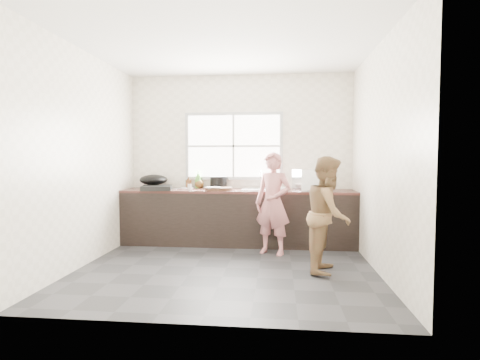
# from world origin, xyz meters

# --- Properties ---
(floor) EXTENTS (3.60, 3.20, 0.01)m
(floor) POSITION_xyz_m (0.00, 0.00, -0.01)
(floor) COLOR #28282B
(floor) RESTS_ON ground
(ceiling) EXTENTS (3.60, 3.20, 0.01)m
(ceiling) POSITION_xyz_m (0.00, 0.00, 2.71)
(ceiling) COLOR silver
(ceiling) RESTS_ON wall_back
(wall_back) EXTENTS (3.60, 0.01, 2.70)m
(wall_back) POSITION_xyz_m (0.00, 1.60, 1.35)
(wall_back) COLOR silver
(wall_back) RESTS_ON ground
(wall_left) EXTENTS (0.01, 3.20, 2.70)m
(wall_left) POSITION_xyz_m (-1.80, 0.00, 1.35)
(wall_left) COLOR beige
(wall_left) RESTS_ON ground
(wall_right) EXTENTS (0.01, 3.20, 2.70)m
(wall_right) POSITION_xyz_m (1.80, 0.00, 1.35)
(wall_right) COLOR silver
(wall_right) RESTS_ON ground
(wall_front) EXTENTS (3.60, 0.01, 2.70)m
(wall_front) POSITION_xyz_m (0.00, -1.60, 1.35)
(wall_front) COLOR beige
(wall_front) RESTS_ON ground
(cabinet) EXTENTS (3.60, 0.62, 0.82)m
(cabinet) POSITION_xyz_m (0.00, 1.29, 0.41)
(cabinet) COLOR black
(cabinet) RESTS_ON floor
(countertop) EXTENTS (3.60, 0.64, 0.04)m
(countertop) POSITION_xyz_m (0.00, 1.29, 0.84)
(countertop) COLOR #3A1D17
(countertop) RESTS_ON cabinet
(sink) EXTENTS (0.55, 0.45, 0.02)m
(sink) POSITION_xyz_m (0.35, 1.29, 0.86)
(sink) COLOR silver
(sink) RESTS_ON countertop
(faucet) EXTENTS (0.02, 0.02, 0.30)m
(faucet) POSITION_xyz_m (0.35, 1.49, 1.01)
(faucet) COLOR silver
(faucet) RESTS_ON countertop
(window_frame) EXTENTS (1.60, 0.05, 1.10)m
(window_frame) POSITION_xyz_m (-0.10, 1.59, 1.55)
(window_frame) COLOR #9EA0A5
(window_frame) RESTS_ON wall_back
(window_glazing) EXTENTS (1.50, 0.01, 1.00)m
(window_glazing) POSITION_xyz_m (-0.10, 1.57, 1.55)
(window_glazing) COLOR white
(window_glazing) RESTS_ON window_frame
(woman) EXTENTS (0.58, 0.49, 1.34)m
(woman) POSITION_xyz_m (0.56, 0.74, 0.67)
(woman) COLOR #C87879
(woman) RESTS_ON floor
(person_side) EXTENTS (0.67, 0.77, 1.38)m
(person_side) POSITION_xyz_m (1.23, -0.01, 0.69)
(person_side) COLOR brown
(person_side) RESTS_ON floor
(cutting_board) EXTENTS (0.55, 0.55, 0.04)m
(cutting_board) POSITION_xyz_m (-0.29, 1.22, 0.88)
(cutting_board) COLOR #322013
(cutting_board) RESTS_ON countertop
(cleaver) EXTENTS (0.20, 0.18, 0.01)m
(cleaver) POSITION_xyz_m (-0.36, 1.27, 0.90)
(cleaver) COLOR #BABDC2
(cleaver) RESTS_ON cutting_board
(bowl_mince) EXTENTS (0.25, 0.25, 0.06)m
(bowl_mince) POSITION_xyz_m (-0.35, 1.12, 0.89)
(bowl_mince) COLOR white
(bowl_mince) RESTS_ON countertop
(bowl_crabs) EXTENTS (0.24, 0.24, 0.07)m
(bowl_crabs) POSITION_xyz_m (0.52, 1.33, 0.89)
(bowl_crabs) COLOR white
(bowl_crabs) RESTS_ON countertop
(bowl_held) EXTENTS (0.26, 0.26, 0.07)m
(bowl_held) POSITION_xyz_m (0.66, 1.08, 0.89)
(bowl_held) COLOR silver
(bowl_held) RESTS_ON countertop
(black_pot) EXTENTS (0.33, 0.33, 0.20)m
(black_pot) POSITION_xyz_m (-0.34, 1.50, 0.96)
(black_pot) COLOR black
(black_pot) RESTS_ON countertop
(plate_food) EXTENTS (0.22, 0.22, 0.02)m
(plate_food) POSITION_xyz_m (-0.84, 1.44, 0.87)
(plate_food) COLOR white
(plate_food) RESTS_ON countertop
(bottle_green) EXTENTS (0.14, 0.14, 0.29)m
(bottle_green) POSITION_xyz_m (-0.68, 1.52, 1.01)
(bottle_green) COLOR #4B9430
(bottle_green) RESTS_ON countertop
(bottle_brown_tall) EXTENTS (0.11, 0.11, 0.19)m
(bottle_brown_tall) POSITION_xyz_m (-0.83, 1.48, 0.95)
(bottle_brown_tall) COLOR #402410
(bottle_brown_tall) RESTS_ON countertop
(bottle_brown_short) EXTENTS (0.16, 0.16, 0.18)m
(bottle_brown_short) POSITION_xyz_m (-0.66, 1.52, 0.95)
(bottle_brown_short) COLOR #493112
(bottle_brown_short) RESTS_ON countertop
(glass_jar) EXTENTS (0.06, 0.06, 0.09)m
(glass_jar) POSITION_xyz_m (-0.75, 1.20, 0.90)
(glass_jar) COLOR silver
(glass_jar) RESTS_ON countertop
(burner) EXTENTS (0.53, 0.53, 0.07)m
(burner) POSITION_xyz_m (-1.25, 1.12, 0.89)
(burner) COLOR black
(burner) RESTS_ON countertop
(wok) EXTENTS (0.57, 0.57, 0.17)m
(wok) POSITION_xyz_m (-1.38, 1.36, 1.00)
(wok) COLOR black
(wok) RESTS_ON burner
(dish_rack) EXTENTS (0.52, 0.45, 0.32)m
(dish_rack) POSITION_xyz_m (1.10, 1.26, 1.02)
(dish_rack) COLOR silver
(dish_rack) RESTS_ON countertop
(pot_lid_left) EXTENTS (0.37, 0.37, 0.01)m
(pot_lid_left) POSITION_xyz_m (-1.08, 1.23, 0.87)
(pot_lid_left) COLOR silver
(pot_lid_left) RESTS_ON countertop
(pot_lid_right) EXTENTS (0.28, 0.28, 0.01)m
(pot_lid_right) POSITION_xyz_m (-0.89, 1.41, 0.87)
(pot_lid_right) COLOR #A3A4AA
(pot_lid_right) RESTS_ON countertop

